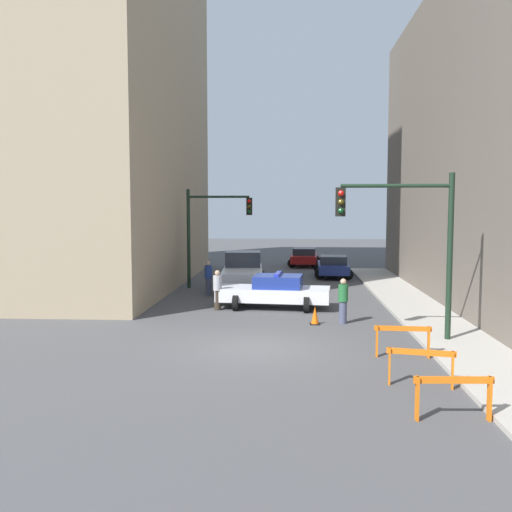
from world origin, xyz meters
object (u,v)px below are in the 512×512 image
(white_truck, at_px, (243,272))
(barrier_front, at_px, (454,390))
(pedestrian_corner, at_px, (208,277))
(barrier_back, at_px, (403,336))
(traffic_cone, at_px, (315,316))
(pedestrian_crossing, at_px, (217,289))
(barrier_mid, at_px, (421,361))
(pedestrian_sidewalk, at_px, (343,300))
(traffic_light_far, at_px, (209,224))
(parked_car_near, at_px, (333,266))
(parked_car_mid, at_px, (304,257))
(traffic_light_near, at_px, (412,231))
(police_car, at_px, (275,291))

(white_truck, height_order, barrier_front, white_truck)
(pedestrian_corner, distance_m, barrier_back, 13.22)
(barrier_back, relative_size, traffic_cone, 2.44)
(pedestrian_crossing, distance_m, barrier_mid, 11.56)
(pedestrian_sidewalk, relative_size, barrier_back, 1.04)
(barrier_mid, bearing_deg, barrier_back, 88.00)
(pedestrian_corner, height_order, barrier_front, pedestrian_corner)
(pedestrian_crossing, bearing_deg, traffic_cone, 129.69)
(pedestrian_corner, height_order, barrier_back, pedestrian_corner)
(traffic_light_far, distance_m, pedestrian_crossing, 6.94)
(traffic_light_far, height_order, parked_car_near, traffic_light_far)
(white_truck, distance_m, parked_car_near, 7.44)
(white_truck, height_order, pedestrian_corner, white_truck)
(parked_car_near, relative_size, traffic_cone, 6.63)
(parked_car_mid, bearing_deg, pedestrian_crossing, -99.03)
(white_truck, distance_m, traffic_cone, 9.54)
(pedestrian_sidewalk, relative_size, barrier_mid, 1.05)
(pedestrian_crossing, bearing_deg, parked_car_mid, -118.17)
(parked_car_mid, height_order, traffic_cone, parked_car_mid)
(parked_car_near, distance_m, traffic_cone, 14.43)
(traffic_light_near, distance_m, pedestrian_corner, 12.36)
(barrier_back, xyz_separation_m, traffic_cone, (-2.29, 4.43, -0.30))
(parked_car_near, relative_size, pedestrian_corner, 2.62)
(barrier_front, bearing_deg, traffic_cone, 104.30)
(parked_car_near, relative_size, barrier_back, 2.72)
(barrier_back, distance_m, traffic_cone, 4.99)
(police_car, bearing_deg, traffic_light_far, 37.46)
(police_car, xyz_separation_m, barrier_mid, (3.76, -10.38, -0.11))
(traffic_light_near, bearing_deg, pedestrian_crossing, 142.15)
(traffic_cone, bearing_deg, traffic_light_far, 119.64)
(traffic_light_near, relative_size, police_car, 1.07)
(pedestrian_crossing, xyz_separation_m, barrier_mid, (6.11, -9.81, -0.24))
(white_truck, relative_size, parked_car_mid, 1.25)
(pedestrian_sidewalk, xyz_separation_m, traffic_cone, (-1.03, -0.24, -0.54))
(barrier_front, bearing_deg, pedestrian_corner, 114.41)
(traffic_light_near, relative_size, parked_car_near, 1.19)
(parked_car_near, relative_size, pedestrian_sidewalk, 2.62)
(white_truck, relative_size, barrier_mid, 3.49)
(traffic_light_far, relative_size, parked_car_near, 1.19)
(white_truck, xyz_separation_m, traffic_cone, (3.38, -8.90, -0.59))
(pedestrian_sidewalk, bearing_deg, pedestrian_corner, -58.10)
(pedestrian_crossing, distance_m, barrier_back, 9.46)
(barrier_front, bearing_deg, pedestrian_crossing, 117.67)
(pedestrian_corner, bearing_deg, white_truck, 146.17)
(police_car, relative_size, pedestrian_sidewalk, 2.93)
(pedestrian_crossing, height_order, barrier_front, pedestrian_crossing)
(pedestrian_corner, relative_size, barrier_back, 1.04)
(barrier_mid, bearing_deg, traffic_light_near, 81.44)
(traffic_cone, bearing_deg, barrier_front, -75.70)
(traffic_light_near, distance_m, parked_car_near, 17.18)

